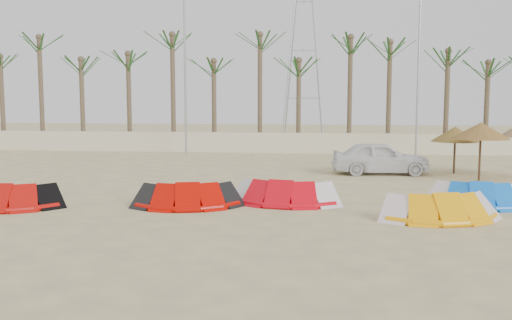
# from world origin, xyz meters

# --- Properties ---
(ground) EXTENTS (120.00, 120.00, 0.00)m
(ground) POSITION_xyz_m (0.00, 0.00, 0.00)
(ground) COLOR #DBC27E
(ground) RESTS_ON ground
(boundary_wall) EXTENTS (60.00, 0.30, 1.30)m
(boundary_wall) POSITION_xyz_m (0.00, 22.00, 0.65)
(boundary_wall) COLOR beige
(boundary_wall) RESTS_ON ground
(palm_line) EXTENTS (52.00, 4.00, 7.70)m
(palm_line) POSITION_xyz_m (0.67, 23.50, 6.44)
(palm_line) COLOR brown
(palm_line) RESTS_ON ground
(lamp_b) EXTENTS (1.25, 0.14, 11.00)m
(lamp_b) POSITION_xyz_m (-5.96, 20.00, 5.77)
(lamp_b) COLOR #A5A8AD
(lamp_b) RESTS_ON ground
(lamp_c) EXTENTS (1.25, 0.14, 11.00)m
(lamp_c) POSITION_xyz_m (8.04, 20.00, 5.77)
(lamp_c) COLOR #A5A8AD
(lamp_c) RESTS_ON ground
(pylon) EXTENTS (3.00, 3.00, 14.00)m
(pylon) POSITION_xyz_m (1.00, 28.00, 0.00)
(pylon) COLOR #A5A8AD
(pylon) RESTS_ON ground
(kite_red_left) EXTENTS (3.82, 1.96, 0.90)m
(kite_red_left) POSITION_xyz_m (-7.84, 2.82, 0.42)
(kite_red_left) COLOR #B00B06
(kite_red_left) RESTS_ON ground
(kite_red_mid) EXTENTS (3.75, 2.19, 0.90)m
(kite_red_mid) POSITION_xyz_m (-1.95, 3.69, 0.42)
(kite_red_mid) COLOR #B90700
(kite_red_mid) RESTS_ON ground
(kite_red_right) EXTENTS (3.89, 2.10, 0.90)m
(kite_red_right) POSITION_xyz_m (1.13, 4.62, 0.42)
(kite_red_right) COLOR red
(kite_red_right) RESTS_ON ground
(kite_orange) EXTENTS (3.82, 2.29, 0.90)m
(kite_orange) POSITION_xyz_m (5.90, 2.57, 0.42)
(kite_orange) COLOR #FFA506
(kite_orange) RESTS_ON ground
(kite_blue) EXTENTS (3.44, 1.87, 0.90)m
(kite_blue) POSITION_xyz_m (7.60, 4.87, 0.42)
(kite_blue) COLOR blue
(kite_blue) RESTS_ON ground
(parasol_left) EXTENTS (2.24, 2.24, 2.22)m
(parasol_left) POSITION_xyz_m (8.63, 12.93, 1.87)
(parasol_left) COLOR #4C331E
(parasol_left) RESTS_ON ground
(parasol_mid) EXTENTS (2.44, 2.44, 2.52)m
(parasol_mid) POSITION_xyz_m (9.19, 10.68, 2.17)
(parasol_mid) COLOR #4C331E
(parasol_mid) RESTS_ON ground
(car) EXTENTS (4.60, 2.09, 1.53)m
(car) POSITION_xyz_m (5.15, 12.35, 0.77)
(car) COLOR white
(car) RESTS_ON ground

